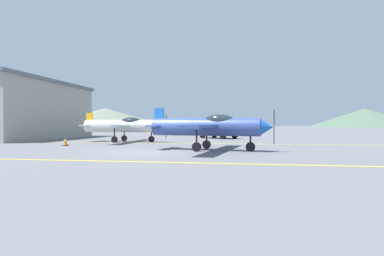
% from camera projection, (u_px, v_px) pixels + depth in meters
% --- Properties ---
extents(ground_plane, '(400.00, 400.00, 0.00)m').
position_uv_depth(ground_plane, '(149.00, 152.00, 16.33)').
color(ground_plane, slate).
extents(apron_line_near, '(80.00, 0.16, 0.01)m').
position_uv_depth(apron_line_near, '(118.00, 161.00, 12.13)').
color(apron_line_near, yellow).
rests_on(apron_line_near, ground_plane).
extents(apron_line_far, '(80.00, 0.16, 0.01)m').
position_uv_depth(apron_line_far, '(177.00, 143.00, 23.56)').
color(apron_line_far, yellow).
rests_on(apron_line_far, ground_plane).
extents(airplane_near, '(7.08, 8.10, 2.42)m').
position_uv_depth(airplane_near, '(210.00, 126.00, 17.20)').
color(airplane_near, '#33478C').
rests_on(airplane_near, ground_plane).
extents(airplane_mid, '(6.98, 8.05, 2.42)m').
position_uv_depth(airplane_mid, '(125.00, 125.00, 25.15)').
color(airplane_mid, silver).
rests_on(airplane_mid, ground_plane).
extents(car_sedan, '(4.50, 4.06, 1.62)m').
position_uv_depth(car_sedan, '(219.00, 130.00, 31.49)').
color(car_sedan, '#3372BF').
rests_on(car_sedan, ground_plane).
extents(traffic_cone_front, '(0.36, 0.36, 0.59)m').
position_uv_depth(traffic_cone_front, '(65.00, 142.00, 20.85)').
color(traffic_cone_front, black).
rests_on(traffic_cone_front, ground_plane).
extents(hangar_building, '(10.40, 14.56, 5.80)m').
position_uv_depth(hangar_building, '(12.00, 110.00, 30.89)').
color(hangar_building, '#9E998E').
rests_on(hangar_building, ground_plane).
extents(hill_left, '(67.75, 67.75, 9.60)m').
position_uv_depth(hill_left, '(105.00, 117.00, 158.35)').
color(hill_left, slate).
rests_on(hill_left, ground_plane).
extents(hill_centerleft, '(53.93, 53.93, 9.20)m').
position_uv_depth(hill_centerleft, '(365.00, 118.00, 153.66)').
color(hill_centerleft, '#4C6651').
rests_on(hill_centerleft, ground_plane).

